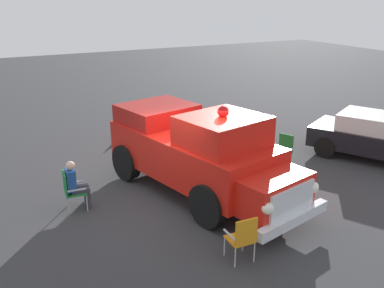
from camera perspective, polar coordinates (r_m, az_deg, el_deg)
ground_plane at (r=11.32m, az=-1.27°, el=-7.64°), size 60.00×60.00×0.00m
vintage_fire_truck at (r=11.38m, az=0.76°, el=-0.88°), size 3.53×6.29×2.59m
classic_hot_rod at (r=15.12m, az=23.65°, el=0.82°), size 3.67×4.72×1.46m
lawn_chair_near_truck at (r=11.09m, az=-15.74°, el=-5.62°), size 0.54×0.55×1.02m
lawn_chair_by_car at (r=8.78m, az=6.73°, el=-11.99°), size 0.53×0.52×1.02m
lawn_chair_spare at (r=13.60m, az=12.01°, el=-0.60°), size 0.65×0.65×1.02m
spectator_seated at (r=11.06m, az=-15.11°, el=-5.02°), size 0.56×0.42×1.29m
traffic_cone at (r=16.27m, az=-9.26°, el=1.86°), size 0.40×0.40×0.64m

